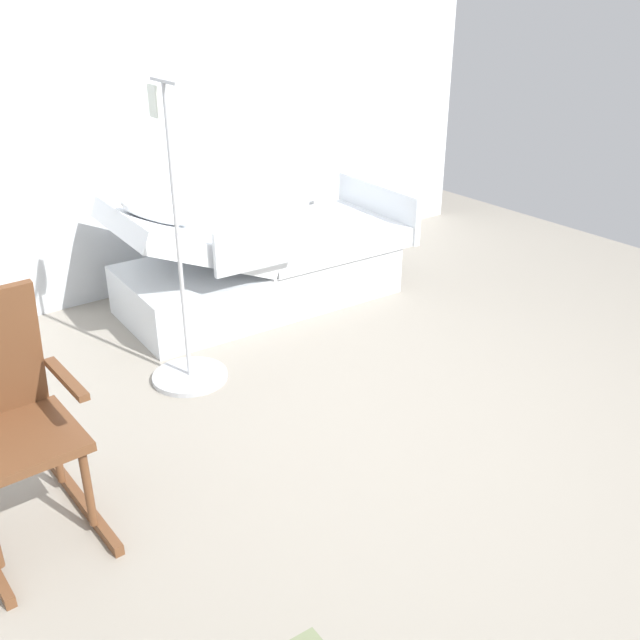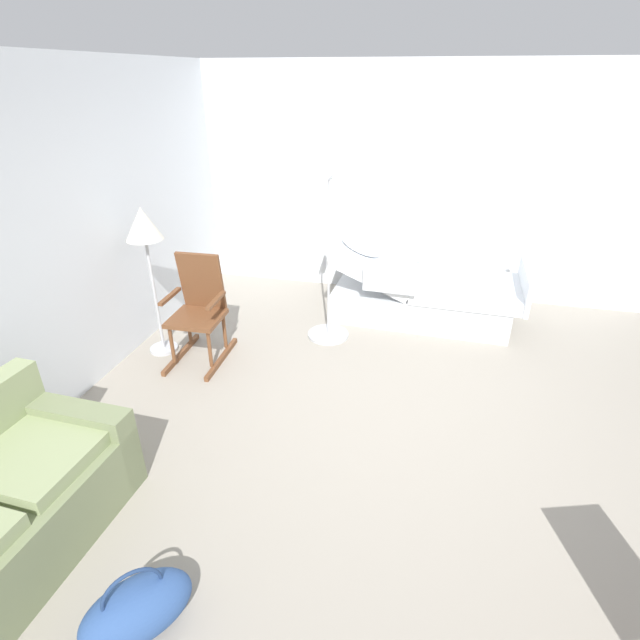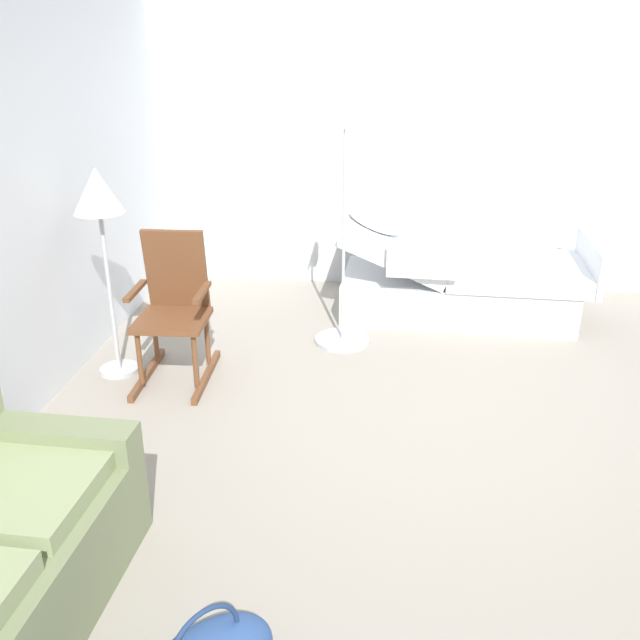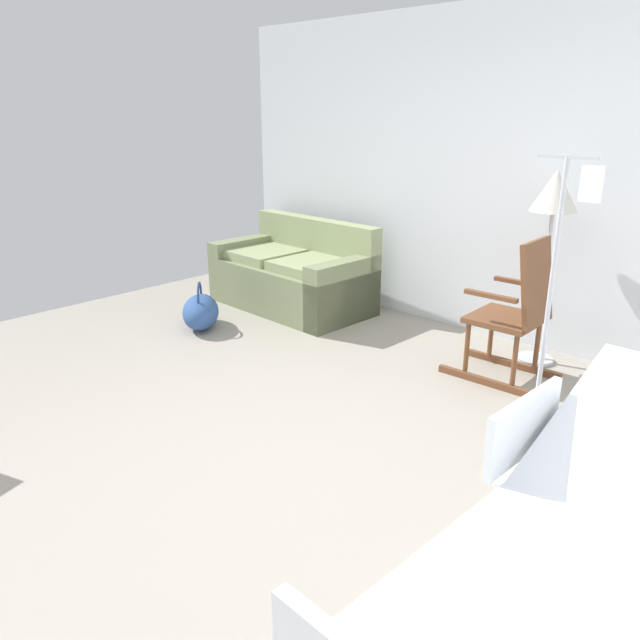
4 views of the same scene
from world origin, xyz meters
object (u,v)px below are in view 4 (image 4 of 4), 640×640
object	(u,v)px
floor_lamp	(554,205)
duffel_bag	(201,312)
iv_pole	(533,437)
hospital_bed	(605,594)
couch	(293,277)
rocking_chair	(516,314)

from	to	relation	value
floor_lamp	duffel_bag	bearing A→B (deg)	-152.55
duffel_bag	iv_pole	size ratio (longest dim) A/B	0.37
hospital_bed	floor_lamp	size ratio (longest dim) A/B	1.44
floor_lamp	couch	bearing A→B (deg)	-172.77
rocking_chair	floor_lamp	xyz separation A→B (m)	(-0.01, 0.45, 0.72)
hospital_bed	couch	bearing A→B (deg)	149.67
floor_lamp	duffel_bag	distance (m)	3.08
couch	floor_lamp	bearing A→B (deg)	7.23
couch	duffel_bag	bearing A→B (deg)	-98.73
hospital_bed	couch	world-z (taller)	hospital_bed
rocking_chair	iv_pole	xyz separation A→B (m)	(0.68, -1.13, -0.25)
floor_lamp	iv_pole	xyz separation A→B (m)	(0.69, -1.58, -0.98)
rocking_chair	duffel_bag	size ratio (longest dim) A/B	1.66
hospital_bed	iv_pole	distance (m)	1.16
floor_lamp	duffel_bag	world-z (taller)	floor_lamp
couch	iv_pole	size ratio (longest dim) A/B	0.97
hospital_bed	iv_pole	bearing A→B (deg)	126.27
floor_lamp	iv_pole	world-z (taller)	iv_pole
couch	rocking_chair	xyz separation A→B (m)	(2.41, -0.14, 0.20)
duffel_bag	floor_lamp	bearing A→B (deg)	27.45
hospital_bed	floor_lamp	xyz separation A→B (m)	(-1.38, 2.52, 0.93)
hospital_bed	rocking_chair	world-z (taller)	rocking_chair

